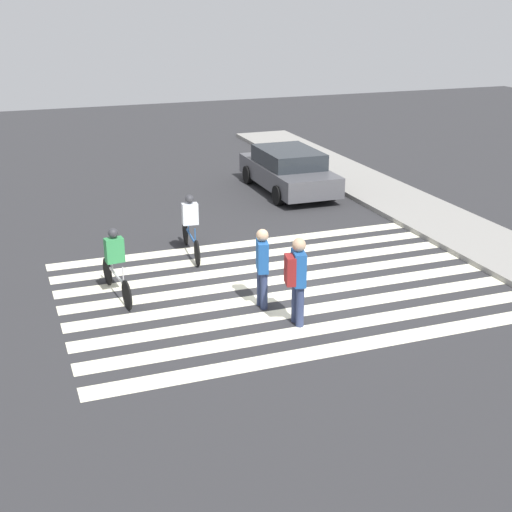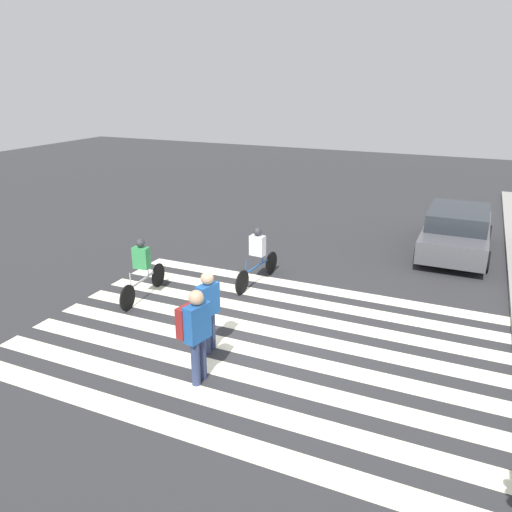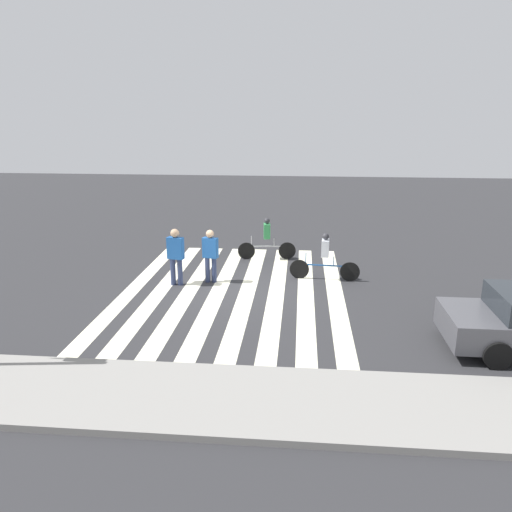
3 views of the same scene
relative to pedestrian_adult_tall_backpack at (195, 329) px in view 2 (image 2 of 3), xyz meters
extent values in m
plane|color=#2D2D30|center=(-1.90, 0.47, -1.09)|extent=(60.00, 60.00, 0.00)
cube|color=#F2EDCC|center=(-5.08, 0.47, -1.08)|extent=(0.50, 10.00, 0.01)
cube|color=#F2EDCC|center=(-4.18, 0.47, -1.08)|extent=(0.50, 10.00, 0.01)
cube|color=#F2EDCC|center=(-3.27, 0.47, -1.08)|extent=(0.50, 10.00, 0.01)
cube|color=#F2EDCC|center=(-2.36, 0.47, -1.08)|extent=(0.50, 10.00, 0.01)
cube|color=#F2EDCC|center=(-1.45, 0.47, -1.08)|extent=(0.50, 10.00, 0.01)
cube|color=#F2EDCC|center=(-0.54, 0.47, -1.08)|extent=(0.50, 10.00, 0.01)
cube|color=#F2EDCC|center=(0.37, 0.47, -1.08)|extent=(0.50, 10.00, 0.01)
cube|color=#F2EDCC|center=(1.28, 0.47, -1.08)|extent=(0.50, 10.00, 0.01)
cylinder|color=navy|center=(-0.13, 0.04, -0.65)|extent=(0.17, 0.17, 0.88)
cylinder|color=navy|center=(0.11, 0.04, -0.65)|extent=(0.17, 0.17, 0.88)
cube|color=#1E5199|center=(-0.01, 0.04, 0.14)|extent=(0.55, 0.34, 0.70)
sphere|color=tan|center=(-0.01, 0.04, 0.63)|extent=(0.28, 0.28, 0.28)
cube|color=maroon|center=(0.03, -0.16, 0.14)|extent=(0.42, 0.26, 0.59)
cylinder|color=navy|center=(-1.17, -0.33, -0.67)|extent=(0.16, 0.16, 0.84)
cylinder|color=navy|center=(-0.95, -0.33, -0.67)|extent=(0.16, 0.16, 0.84)
cube|color=#1E5199|center=(-1.06, -0.33, 0.08)|extent=(0.53, 0.33, 0.66)
sphere|color=tan|center=(-1.06, -0.33, 0.54)|extent=(0.26, 0.26, 0.26)
cylinder|color=black|center=(-1.94, -3.09, -0.76)|extent=(0.65, 0.11, 0.65)
cylinder|color=black|center=(-3.48, -3.26, -0.76)|extent=(0.65, 0.11, 0.65)
cube|color=#B2B2B7|center=(-2.71, -3.18, -0.58)|extent=(1.32, 0.18, 0.04)
cylinder|color=#B2B2B7|center=(-2.98, -3.21, -0.42)|extent=(0.03, 0.03, 0.32)
cylinder|color=#B2B2B7|center=(-2.13, -3.11, -0.38)|extent=(0.03, 0.03, 0.40)
cube|color=#338C4C|center=(-2.71, -3.18, 0.01)|extent=(0.28, 0.42, 0.55)
sphere|color=#333338|center=(-2.71, -3.18, 0.41)|extent=(0.22, 0.22, 0.22)
cylinder|color=black|center=(-3.96, -0.96, -0.76)|extent=(0.65, 0.09, 0.65)
cylinder|color=black|center=(-5.63, -0.83, -0.76)|extent=(0.65, 0.09, 0.65)
cube|color=#1E4C8C|center=(-4.80, -0.90, -0.58)|extent=(1.42, 0.15, 0.04)
cylinder|color=#1E4C8C|center=(-5.09, -0.87, -0.42)|extent=(0.03, 0.03, 0.32)
cylinder|color=#1E4C8C|center=(-4.17, -0.95, -0.38)|extent=(0.03, 0.03, 0.40)
cube|color=silver|center=(-4.80, -0.90, 0.01)|extent=(0.27, 0.42, 0.55)
sphere|color=#333338|center=(-4.80, -0.90, 0.41)|extent=(0.22, 0.22, 0.22)
cube|color=#4C4C51|center=(-9.77, 3.91, -0.50)|extent=(4.76, 1.97, 0.66)
cube|color=#23282D|center=(-9.77, 3.91, 0.10)|extent=(2.62, 1.80, 0.53)
cylinder|color=black|center=(-8.29, 4.85, -0.77)|extent=(0.64, 0.21, 0.64)
cylinder|color=black|center=(-8.31, 2.95, -0.77)|extent=(0.64, 0.21, 0.64)
cylinder|color=black|center=(-11.23, 4.87, -0.77)|extent=(0.64, 0.21, 0.64)
cylinder|color=black|center=(-11.25, 2.98, -0.77)|extent=(0.64, 0.21, 0.64)
camera|label=1|loc=(12.14, -5.34, 5.28)|focal=50.00mm
camera|label=2|loc=(6.89, 4.29, 4.30)|focal=35.00mm
camera|label=3|loc=(-3.97, 15.08, 4.28)|focal=35.00mm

